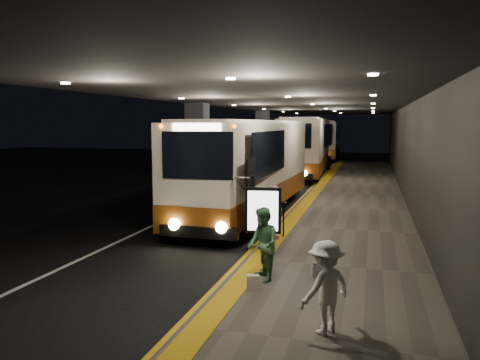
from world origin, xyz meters
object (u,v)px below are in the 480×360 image
Objects in this scene: coach_third at (324,141)px; passenger_boarding at (276,212)px; bag_polka at (318,269)px; info_sign at (263,212)px; coach_second at (306,149)px; passenger_waiting_green at (263,244)px; bag_plain at (253,283)px; coach_main at (249,171)px; stanchion_post at (283,220)px; passenger_waiting_white at (326,287)px.

coach_third is 7.49× the size of passenger_boarding.
info_sign is (-1.44, 0.73, 1.10)m from bag_polka.
coach_second is 15.23m from coach_third.
info_sign is (1.88, -21.36, -0.43)m from coach_second.
bag_plain is at bearing -37.52° from passenger_waiting_green.
coach_main is 0.94× the size of coach_second.
coach_main is 6.24× the size of info_sign.
stanchion_post is (0.02, 2.66, -0.73)m from info_sign.
bag_plain is 2.30m from info_sign.
passenger_waiting_green is (2.43, -8.07, -0.76)m from coach_main.
bag_polka is 0.17× the size of info_sign.
passenger_boarding is at bearing -63.38° from coach_main.
bag_polka is (3.32, -22.09, -1.53)m from coach_second.
coach_third is 37.52m from bag_polka.
stanchion_post is at bearing -59.83° from coach_main.
bag_plain is at bearing 169.56° from passenger_boarding.
passenger_boarding is (1.97, -4.35, -0.77)m from coach_main.
passenger_waiting_white is 1.46× the size of stanchion_post.
bag_plain is at bearing -72.45° from coach_main.
passenger_waiting_green is (2.45, -37.95, -0.83)m from coach_third.
coach_second reaches higher than passenger_waiting_green.
coach_third is 34.30m from passenger_boarding.
passenger_boarding is at bearing -87.45° from coach_second.
coach_main is 7.18× the size of passenger_waiting_green.
bag_plain is 0.17× the size of info_sign.
info_sign is at bearing -112.19° from passenger_waiting_white.
passenger_boarding is (1.72, -19.01, -0.89)m from coach_second.
passenger_boarding is 5.09× the size of bag_polka.
passenger_waiting_white is (1.57, -2.23, -0.03)m from passenger_waiting_green.
coach_main is 36.67× the size of bag_plain.
bag_polka is (3.56, -7.44, -1.41)m from coach_main.
passenger_waiting_green reaches higher than bag_polka.
passenger_waiting_green is at bearing -85.91° from stanchion_post.
coach_main is 11.08m from passenger_waiting_white.
bag_plain is at bearing -94.06° from passenger_waiting_white.
passenger_waiting_white is at bearing -84.08° from coach_second.
coach_main is 10.98× the size of stanchion_post.
passenger_waiting_white is at bearing -87.45° from coach_third.
info_sign is (-0.25, 2.01, 1.10)m from bag_plain.
info_sign is 2.75m from stanchion_post.
coach_second reaches higher than passenger_boarding.
bag_polka is 1.00× the size of bag_plain.
bag_plain is (2.37, -8.72, -1.41)m from coach_main.
passenger_boarding is at bearing -120.14° from stanchion_post.
passenger_waiting_white is at bearing -73.47° from stanchion_post.
coach_third is at bearing 93.55° from bag_plain.
bag_polka is at bearing -168.43° from passenger_boarding.
coach_third is at bearing -133.99° from passenger_waiting_white.
info_sign is at bearing 168.06° from passenger_boarding.
bag_polka is 0.30× the size of stanchion_post.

